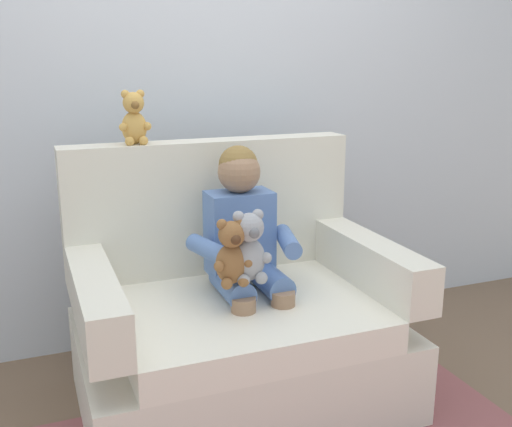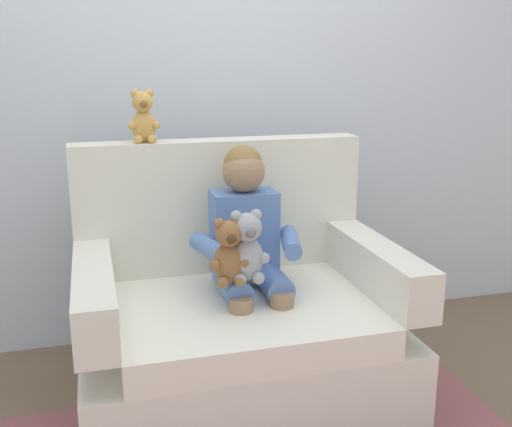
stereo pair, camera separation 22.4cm
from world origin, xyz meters
The scene contains 7 objects.
ground_plane centered at (0.00, 0.00, 0.00)m, with size 8.00×8.00×0.00m, color brown.
back_wall centered at (0.00, 0.76, 1.30)m, with size 6.00×0.10×2.60m, color silver.
armchair centered at (0.00, 0.05, 0.32)m, with size 1.24×0.88×1.03m.
seated_child centered at (0.05, 0.07, 0.67)m, with size 0.45×0.39×0.82m.
plush_grey centered at (0.00, -0.11, 0.69)m, with size 0.16×0.13×0.27m.
plush_brown centered at (-0.07, -0.12, 0.68)m, with size 0.15×0.12×0.25m.
plush_honey_on_backrest centered at (-0.31, 0.36, 1.13)m, with size 0.13×0.11×0.22m.
Camera 2 is at (-0.53, -2.14, 1.37)m, focal length 42.26 mm.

